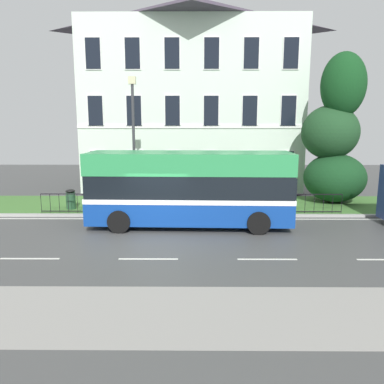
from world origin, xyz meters
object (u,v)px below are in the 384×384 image
at_px(single_decker_bus, 190,188).
at_px(georgian_townhouse, 192,93).
at_px(street_lamp_post, 134,135).
at_px(litter_bin, 71,199).
at_px(evergreen_tree, 335,140).

bearing_deg(single_decker_bus, georgian_townhouse, 91.55).
relative_size(single_decker_bus, street_lamp_post, 1.34).
xyz_separation_m(georgian_townhouse, litter_bin, (-6.26, -8.80, -6.03)).
distance_m(georgian_townhouse, evergreen_tree, 10.93).
height_order(evergreen_tree, single_decker_bus, evergreen_tree).
height_order(georgian_townhouse, street_lamp_post, georgian_townhouse).
relative_size(street_lamp_post, litter_bin, 6.47).
bearing_deg(single_decker_bus, street_lamp_post, 137.17).
bearing_deg(evergreen_tree, litter_bin, -172.27).
bearing_deg(street_lamp_post, single_decker_bus, -44.53).
relative_size(georgian_townhouse, evergreen_tree, 1.76).
relative_size(georgian_townhouse, single_decker_bus, 1.61).
distance_m(evergreen_tree, litter_bin, 14.63).
distance_m(evergreen_tree, street_lamp_post, 11.01).
height_order(street_lamp_post, litter_bin, street_lamp_post).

